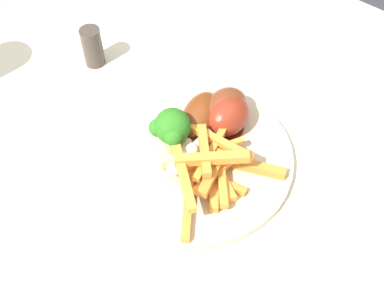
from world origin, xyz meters
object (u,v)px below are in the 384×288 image
Objects in this scene: dining_table at (192,208)px; carrot_fries_pile at (212,168)px; chicken_drumstick_far at (222,116)px; broccoli_floret_front at (171,129)px; dinner_plate at (192,157)px; chicken_drumstick_extra at (223,112)px; chicken_drumstick_near at (199,119)px; pepper_shaker at (92,47)px.

carrot_fries_pile is at bearing 173.85° from dining_table.
carrot_fries_pile is at bearing 118.94° from chicken_drumstick_far.
dining_table is 14.05× the size of broccoli_floret_front.
dinner_plate is 2.03× the size of chicken_drumstick_extra.
dining_table is 0.16m from broccoli_floret_front.
broccoli_floret_front is 0.08m from chicken_drumstick_extra.
chicken_drumstick_near is 0.03m from chicken_drumstick_far.
carrot_fries_pile is 0.09m from chicken_drumstick_extra.
broccoli_floret_front is at bearing 73.35° from chicken_drumstick_extra.
dining_table is at bearing 166.43° from pepper_shaker.
chicken_drumstick_far reaches higher than carrot_fries_pile.
broccoli_floret_front reaches higher than dinner_plate.
pepper_shaker reaches higher than chicken_drumstick_near.
carrot_fries_pile is 0.08m from chicken_drumstick_near.
chicken_drumstick_extra is (0.01, -0.07, 0.14)m from dining_table.
dinner_plate is at bearing 168.09° from pepper_shaker.
pepper_shaker is at bearing -3.31° from chicken_drumstick_near.
dining_table is 0.15m from chicken_drumstick_near.
broccoli_floret_front reaches higher than chicken_drumstick_extra.
chicken_drumstick_far is 0.23m from pepper_shaker.
chicken_drumstick_far is at bearing -61.06° from carrot_fries_pile.
chicken_drumstick_far is at bearing -133.24° from chicken_drumstick_near.
chicken_drumstick_far is (-0.02, -0.02, 0.00)m from chicken_drumstick_near.
chicken_drumstick_far is at bearing -110.34° from broccoli_floret_front.
pepper_shaker is at bearing -16.38° from broccoli_floret_front.
chicken_drumstick_near is 0.21m from pepper_shaker.
broccoli_floret_front is 0.55× the size of chicken_drumstick_far.
broccoli_floret_front reaches higher than pepper_shaker.
chicken_drumstick_far is 0.01m from chicken_drumstick_extra.
chicken_drumstick_extra is at bearing -84.20° from dining_table.
broccoli_floret_front reaches higher than chicken_drumstick_near.
broccoli_floret_front is 0.21m from pepper_shaker.
broccoli_floret_front is 1.09× the size of pepper_shaker.
dinner_plate is 0.05m from chicken_drumstick_near.
chicken_drumstick_near is (0.02, -0.04, 0.14)m from dining_table.
broccoli_floret_front is at bearing 27.07° from dinner_plate.
dining_table is at bearing 127.32° from dinner_plate.
chicken_drumstick_far is at bearing -86.28° from dining_table.
chicken_drumstick_far reaches higher than dinner_plate.
carrot_fries_pile is at bearing 140.66° from chicken_drumstick_near.
chicken_drumstick_extra is at bearing -176.03° from pepper_shaker.
dining_table is 3.66× the size of dinner_plate.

